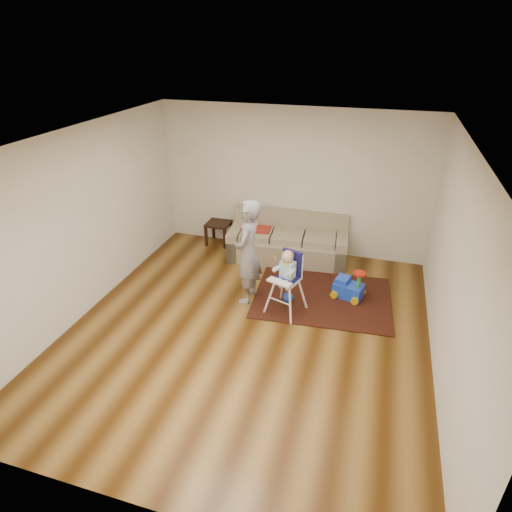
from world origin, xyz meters
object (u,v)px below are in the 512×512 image
(side_table, at_px, (219,233))
(high_chair, at_px, (287,283))
(ride_on_toy, at_px, (349,283))
(toy_ball, at_px, (288,297))
(sofa, at_px, (288,238))
(adult, at_px, (248,252))

(side_table, height_order, high_chair, high_chair)
(ride_on_toy, height_order, high_chair, high_chair)
(ride_on_toy, xyz_separation_m, high_chair, (-0.88, -0.65, 0.24))
(side_table, relative_size, toy_ball, 2.73)
(toy_ball, bearing_deg, side_table, 136.89)
(sofa, height_order, adult, adult)
(ride_on_toy, bearing_deg, side_table, 170.05)
(ride_on_toy, height_order, toy_ball, ride_on_toy)
(toy_ball, height_order, adult, adult)
(sofa, height_order, ride_on_toy, sofa)
(ride_on_toy, relative_size, toy_ball, 2.99)
(side_table, xyz_separation_m, high_chair, (1.83, -1.93, 0.27))
(ride_on_toy, xyz_separation_m, adult, (-1.52, -0.49, 0.57))
(sofa, bearing_deg, side_table, 165.65)
(sofa, distance_m, high_chair, 1.72)
(sofa, distance_m, ride_on_toy, 1.62)
(toy_ball, bearing_deg, sofa, 103.55)
(toy_ball, bearing_deg, adult, -174.07)
(toy_ball, relative_size, adult, 0.10)
(sofa, bearing_deg, high_chair, -82.80)
(adult, bearing_deg, ride_on_toy, 109.25)
(side_table, bearing_deg, ride_on_toy, -25.27)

